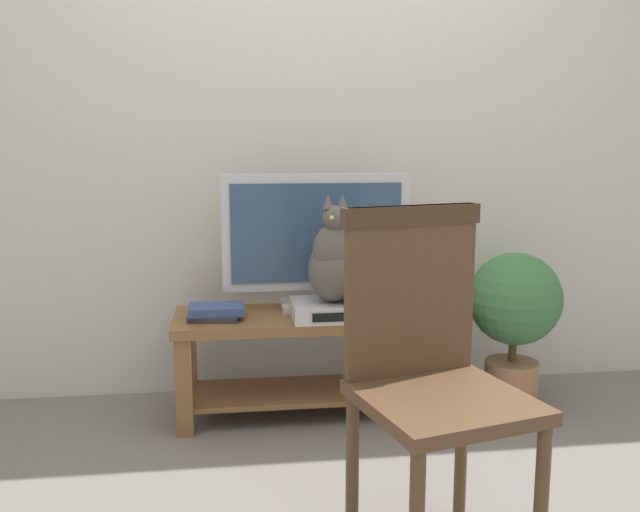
{
  "coord_description": "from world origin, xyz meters",
  "views": [
    {
      "loc": [
        -0.39,
        -2.48,
        1.23
      ],
      "look_at": [
        -0.01,
        0.43,
        0.73
      ],
      "focal_mm": 38.79,
      "sensor_mm": 36.0,
      "label": 1
    }
  ],
  "objects": [
    {
      "name": "ground_plane",
      "position": [
        0.0,
        0.0,
        0.0
      ],
      "size": [
        12.0,
        12.0,
        0.0
      ],
      "primitive_type": "plane",
      "color": "slate"
    },
    {
      "name": "back_wall",
      "position": [
        0.0,
        0.89,
        1.4
      ],
      "size": [
        7.0,
        0.12,
        2.8
      ],
      "primitive_type": "cube",
      "color": "beige",
      "rests_on": "ground"
    },
    {
      "name": "tv_stand",
      "position": [
        -0.01,
        0.48,
        0.32
      ],
      "size": [
        1.27,
        0.43,
        0.46
      ],
      "color": "brown",
      "rests_on": "ground"
    },
    {
      "name": "tv",
      "position": [
        -0.01,
        0.57,
        0.79
      ],
      "size": [
        0.84,
        0.2,
        0.61
      ],
      "color": "#B7B7BC",
      "rests_on": "tv_stand"
    },
    {
      "name": "media_box",
      "position": [
        0.04,
        0.39,
        0.5
      ],
      "size": [
        0.36,
        0.26,
        0.07
      ],
      "color": "#BCBCC1",
      "rests_on": "tv_stand"
    },
    {
      "name": "cat",
      "position": [
        0.05,
        0.38,
        0.71
      ],
      "size": [
        0.22,
        0.32,
        0.47
      ],
      "color": "#514C47",
      "rests_on": "media_box"
    },
    {
      "name": "wooden_chair",
      "position": [
        0.18,
        -0.6,
        0.6
      ],
      "size": [
        0.55,
        0.55,
        1.03
      ],
      "color": "#513823",
      "rests_on": "ground"
    },
    {
      "name": "book_stack",
      "position": [
        -0.46,
        0.44,
        0.49
      ],
      "size": [
        0.24,
        0.19,
        0.06
      ],
      "color": "#2D2D33",
      "rests_on": "tv_stand"
    },
    {
      "name": "potted_plant",
      "position": [
        0.88,
        0.43,
        0.45
      ],
      "size": [
        0.42,
        0.42,
        0.72
      ],
      "color": "#9E6B4C",
      "rests_on": "ground"
    }
  ]
}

